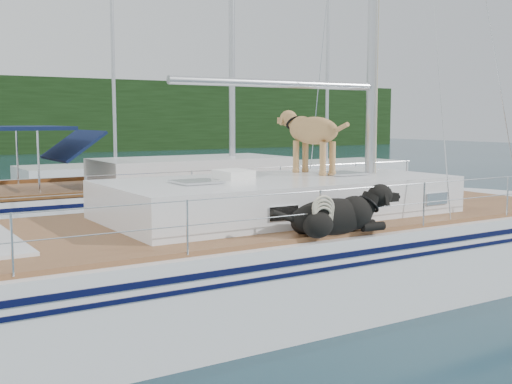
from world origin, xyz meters
TOP-DOWN VIEW (x-y plane):
  - ground at (0.00, 0.00)m, footprint 120.00×120.00m
  - main_sailboat at (0.11, -0.01)m, footprint 12.00×3.88m
  - neighbor_sailboat at (1.54, 6.67)m, footprint 11.00×3.50m
  - bg_boat_center at (4.00, 16.00)m, footprint 7.20×3.00m
  - bg_boat_east at (12.00, 13.00)m, footprint 6.40×3.00m

SIDE VIEW (x-z plane):
  - ground at x=0.00m, z-range 0.00..0.00m
  - bg_boat_center at x=4.00m, z-range -5.37..6.28m
  - bg_boat_east at x=12.00m, z-range -5.37..6.28m
  - neighbor_sailboat at x=1.54m, z-range -6.02..7.28m
  - main_sailboat at x=0.11m, z-range -6.32..7.69m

